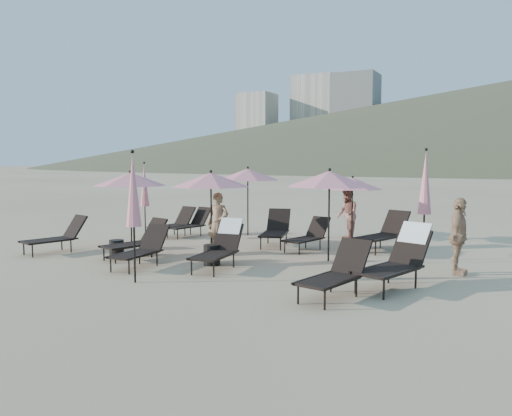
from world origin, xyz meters
The scene contains 26 objects.
ground centered at (0.00, 0.00, 0.00)m, with size 800.00×800.00×0.00m, color #D6BA8C.
hotel_skyline centered at (-93.62, 271.21, 24.18)m, with size 109.00×82.00×55.00m.
lounger_0 centered at (-5.40, 0.23, 0.44)m, with size 1.02×1.75×0.94m.
lounger_1 centered at (-3.01, 0.62, 0.44)m, with size 1.04×1.75×0.95m.
lounger_2 centered at (-2.17, -0.20, 0.43)m, with size 0.67×1.61×0.91m.
lounger_3 centered at (-0.52, 0.54, 0.51)m, with size 0.82×1.78×1.07m.
lounger_4 centered at (2.59, -0.62, 0.45)m, with size 0.98×1.77×0.96m.
lounger_5 centered at (3.40, 0.61, 0.57)m, with size 1.22×2.02×1.19m.
lounger_6 centered at (-4.47, 4.07, 0.43)m, with size 0.89×1.69×0.92m.
lounger_7 centered at (-4.00, 4.31, 0.42)m, with size 0.93×1.67×0.91m.
lounger_8 centered at (-0.76, 3.96, 0.47)m, with size 1.11×1.85×1.00m.
lounger_9 centered at (0.38, 3.60, 0.41)m, with size 0.93×1.62×0.88m.
lounger_10 centered at (2.20, 4.61, 0.49)m, with size 1.23×1.93×1.04m.
umbrella_open_0 centered at (-4.21, 1.77, 1.91)m, with size 2.01×2.01×2.16m.
umbrella_open_1 centered at (-1.61, 1.87, 1.94)m, with size 2.03×2.03×2.19m.
umbrella_open_2 centered at (1.37, 2.44, 1.99)m, with size 2.09×2.09×2.25m.
umbrella_open_3 centered at (-2.43, 5.34, 2.00)m, with size 2.10×2.10×2.26m.
umbrella_open_4 centered at (1.02, 5.51, 1.76)m, with size 1.85×1.85×1.99m.
umbrella_closed_0 centered at (-1.29, -1.42, 1.82)m, with size 0.31×0.31×2.62m.
umbrella_closed_1 centered at (3.44, 3.28, 1.89)m, with size 0.32×0.32×2.72m.
umbrella_closed_2 centered at (-4.86, 3.13, 1.68)m, with size 0.28×0.28×2.41m.
side_table_0 centered at (-3.65, 0.58, 0.20)m, with size 0.37×0.37×0.41m, color black.
side_table_1 centered at (-0.88, 0.74, 0.24)m, with size 0.39×0.39×0.47m, color black.
beachgoer_a centered at (-1.44, 1.93, 0.80)m, with size 0.59×0.39×1.61m, color #9D7755.
beachgoer_b centered at (0.76, 5.87, 0.79)m, with size 0.77×0.60×1.58m, color #A96A57.
beachgoer_c centered at (4.29, 2.31, 0.82)m, with size 0.96×0.40×1.64m, color tan.
Camera 1 is at (5.35, -8.91, 2.35)m, focal length 35.00 mm.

